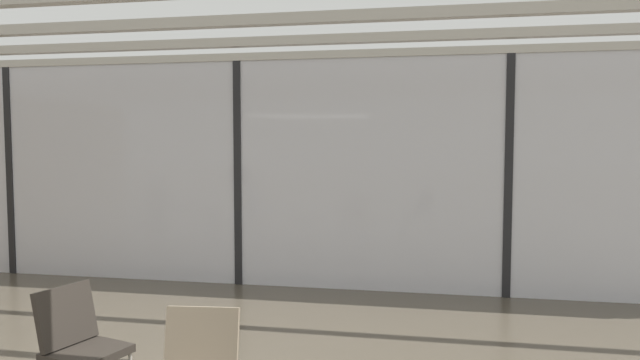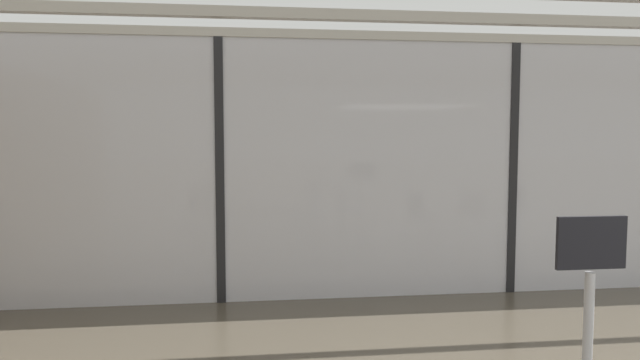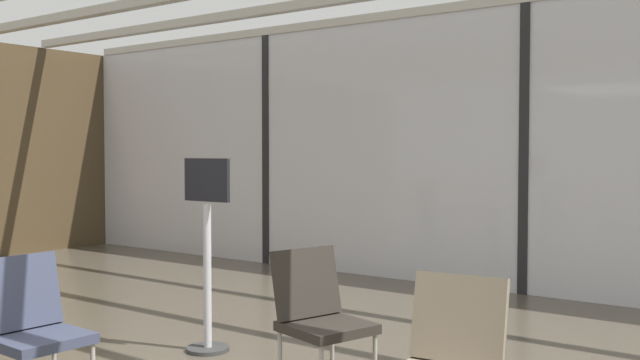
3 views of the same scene
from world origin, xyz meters
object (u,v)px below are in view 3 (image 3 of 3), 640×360
(lounge_chair_1, at_px, (318,310))
(info_sign, at_px, (207,261))
(lounge_chair_0, at_px, (450,355))
(lounge_chair_3, at_px, (32,321))

(lounge_chair_1, distance_m, info_sign, 1.18)
(lounge_chair_0, xyz_separation_m, info_sign, (-2.26, 0.60, 0.18))
(lounge_chair_3, distance_m, info_sign, 1.42)
(lounge_chair_1, height_order, info_sign, info_sign)
(lounge_chair_1, bearing_deg, info_sign, 97.29)
(lounge_chair_1, height_order, lounge_chair_3, same)
(lounge_chair_0, bearing_deg, lounge_chair_1, 153.12)
(lounge_chair_3, xyz_separation_m, info_sign, (0.04, 1.41, 0.18))
(info_sign, bearing_deg, lounge_chair_1, -8.76)
(lounge_chair_0, relative_size, info_sign, 0.60)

